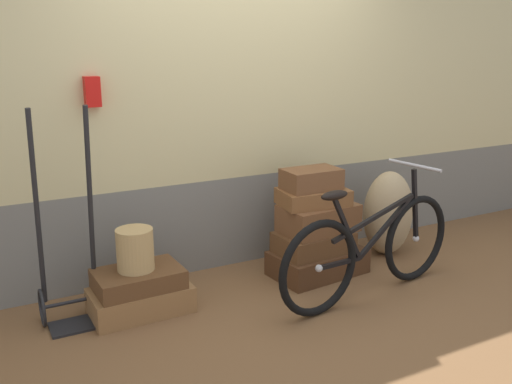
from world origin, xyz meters
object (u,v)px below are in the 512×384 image
at_px(suitcase_6, 311,179).
at_px(suitcase_4, 318,218).
at_px(suitcase_3, 313,242).
at_px(wicker_basket, 135,250).
at_px(suitcase_0, 141,300).
at_px(burlap_sack, 388,213).
at_px(suitcase_1, 138,279).
at_px(bicycle, 370,249).
at_px(luggage_trolley, 70,269).
at_px(suitcase_2, 318,262).
at_px(suitcase_5, 313,197).

bearing_deg(suitcase_6, suitcase_4, -31.16).
height_order(suitcase_3, wicker_basket, wicker_basket).
distance_m(suitcase_0, burlap_sack, 2.20).
height_order(suitcase_0, suitcase_6, suitcase_6).
xyz_separation_m(suitcase_3, wicker_basket, (-1.39, 0.03, 0.18)).
bearing_deg(burlap_sack, wicker_basket, -178.49).
bearing_deg(burlap_sack, suitcase_1, -178.13).
xyz_separation_m(suitcase_0, suitcase_3, (1.37, -0.00, 0.18)).
xyz_separation_m(burlap_sack, bicycle, (-0.67, -0.59, -0.01)).
height_order(suitcase_1, wicker_basket, wicker_basket).
height_order(suitcase_0, suitcase_1, suitcase_1).
height_order(wicker_basket, luggage_trolley, luggage_trolley).
bearing_deg(suitcase_1, wicker_basket, 114.74).
bearing_deg(suitcase_0, luggage_trolley, 165.47).
distance_m(suitcase_0, bicycle, 1.62).
xyz_separation_m(suitcase_2, suitcase_3, (-0.04, 0.00, 0.17)).
bearing_deg(wicker_basket, suitcase_6, 0.73).
bearing_deg(suitcase_1, burlap_sack, 0.11).
relative_size(suitcase_0, suitcase_6, 1.55).
bearing_deg(suitcase_2, suitcase_3, 173.19).
height_order(suitcase_5, bicycle, bicycle).
relative_size(suitcase_5, luggage_trolley, 0.36).
relative_size(suitcase_0, suitcase_1, 1.16).
bearing_deg(suitcase_6, suitcase_0, -177.83).
height_order(suitcase_0, suitcase_4, suitcase_4).
xyz_separation_m(suitcase_4, suitcase_6, (-0.05, 0.03, 0.31)).
bearing_deg(luggage_trolley, burlap_sack, -0.33).
distance_m(suitcase_6, luggage_trolley, 1.83).
height_order(suitcase_4, burlap_sack, burlap_sack).
bearing_deg(wicker_basket, suitcase_4, -0.58).
height_order(suitcase_4, luggage_trolley, luggage_trolley).
height_order(suitcase_6, bicycle, bicycle).
height_order(suitcase_3, burlap_sack, burlap_sack).
distance_m(suitcase_2, bicycle, 0.58).
distance_m(burlap_sack, bicycle, 0.89).
bearing_deg(wicker_basket, suitcase_0, -65.76).
height_order(suitcase_5, burlap_sack, burlap_sack).
bearing_deg(wicker_basket, suitcase_2, -1.18).
xyz_separation_m(suitcase_5, bicycle, (0.13, -0.54, -0.27)).
xyz_separation_m(suitcase_0, burlap_sack, (2.18, 0.08, 0.27)).
xyz_separation_m(suitcase_1, suitcase_5, (1.39, 0.02, 0.38)).
distance_m(suitcase_0, suitcase_3, 1.39).
height_order(suitcase_4, bicycle, bicycle).
relative_size(suitcase_0, wicker_basket, 2.34).
relative_size(suitcase_2, suitcase_3, 1.27).
bearing_deg(suitcase_2, burlap_sack, 0.78).
height_order(suitcase_4, suitcase_6, suitcase_6).
xyz_separation_m(suitcase_3, bicycle, (0.14, -0.51, 0.09)).
bearing_deg(suitcase_4, burlap_sack, 1.10).
bearing_deg(suitcase_3, bicycle, -77.76).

